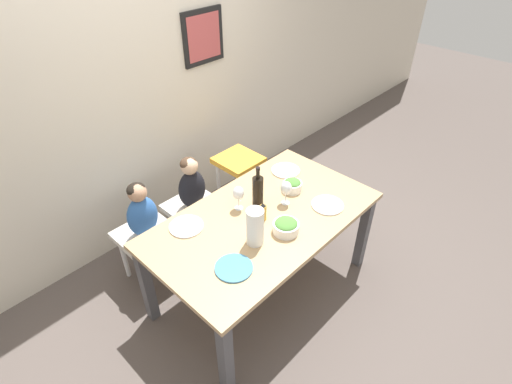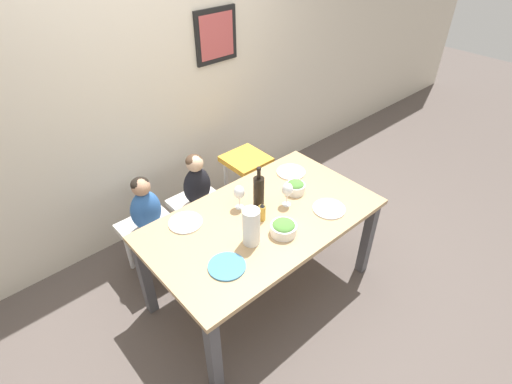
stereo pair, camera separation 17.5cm
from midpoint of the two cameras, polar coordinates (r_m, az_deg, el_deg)
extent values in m
plane|color=#564C47|center=(3.28, 2.40, -13.54)|extent=(14.00, 14.00, 0.00)
cube|color=beige|center=(3.34, -12.89, 15.41)|extent=(10.00, 0.06, 2.70)
cube|color=black|center=(3.54, -4.23, 21.36)|extent=(0.41, 0.02, 0.44)
cube|color=#B74C4C|center=(3.53, -4.09, 21.32)|extent=(0.33, 0.00, 0.36)
cube|color=tan|center=(2.76, 2.78, -3.97)|extent=(1.62, 0.93, 0.03)
cube|color=#4C4C51|center=(2.53, -3.92, -22.50)|extent=(0.07, 0.07, 0.70)
cube|color=#4C4C51|center=(3.30, 17.10, -6.39)|extent=(0.07, 0.07, 0.70)
cube|color=#4C4C51|center=(2.96, -13.90, -11.80)|extent=(0.07, 0.07, 0.70)
cube|color=#4C4C51|center=(3.64, 6.74, -0.06)|extent=(0.07, 0.07, 0.70)
cylinder|color=silver|center=(3.20, -13.75, -10.97)|extent=(0.04, 0.04, 0.42)
cylinder|color=silver|center=(3.29, -9.13, -8.48)|extent=(0.04, 0.04, 0.42)
cylinder|color=silver|center=(3.40, -16.39, -7.94)|extent=(0.04, 0.04, 0.42)
cylinder|color=silver|center=(3.49, -11.99, -5.71)|extent=(0.04, 0.04, 0.42)
cube|color=silver|center=(3.18, -13.39, -5.25)|extent=(0.41, 0.42, 0.05)
cylinder|color=silver|center=(3.35, -6.93, -7.26)|extent=(0.04, 0.04, 0.42)
cylinder|color=silver|center=(3.48, -2.82, -4.95)|extent=(0.04, 0.04, 0.42)
cylinder|color=silver|center=(3.54, -9.87, -4.61)|extent=(0.04, 0.04, 0.42)
cylinder|color=silver|center=(3.66, -5.88, -2.53)|extent=(0.04, 0.04, 0.42)
cube|color=silver|center=(3.35, -6.65, -1.81)|extent=(0.41, 0.42, 0.05)
cylinder|color=silver|center=(3.53, -0.18, -1.75)|extent=(0.04, 0.04, 0.64)
cylinder|color=silver|center=(3.67, 2.88, -0.05)|extent=(0.04, 0.04, 0.64)
cylinder|color=silver|center=(3.69, -2.87, 0.16)|extent=(0.04, 0.04, 0.64)
cylinder|color=silver|center=(3.83, 0.16, 1.72)|extent=(0.04, 0.04, 0.64)
cube|color=gold|center=(3.48, 0.00, 4.59)|extent=(0.35, 0.36, 0.05)
ellipsoid|color=#3366B2|center=(3.06, -13.89, -2.60)|extent=(0.24, 0.16, 0.33)
sphere|color=tan|center=(2.93, -14.50, 0.68)|extent=(0.14, 0.14, 0.14)
ellipsoid|color=black|center=(2.92, -14.64, 1.07)|extent=(0.13, 0.13, 0.10)
ellipsoid|color=black|center=(3.24, -6.88, 0.83)|extent=(0.24, 0.16, 0.33)
sphere|color=#D6AD89|center=(3.11, -7.17, 4.05)|extent=(0.14, 0.14, 0.14)
ellipsoid|color=#473323|center=(3.11, -7.29, 4.42)|extent=(0.13, 0.13, 0.10)
cylinder|color=black|center=(2.77, 2.20, -0.09)|extent=(0.08, 0.08, 0.24)
cylinder|color=black|center=(2.68, 2.28, 2.68)|extent=(0.03, 0.03, 0.09)
cylinder|color=black|center=(2.66, 2.30, 3.28)|extent=(0.03, 0.03, 0.02)
cylinder|color=white|center=(2.48, 1.34, -5.04)|extent=(0.11, 0.11, 0.26)
cylinder|color=white|center=(2.87, 6.13, -1.80)|extent=(0.06, 0.06, 0.00)
cylinder|color=white|center=(2.84, 6.19, -1.15)|extent=(0.01, 0.01, 0.08)
ellipsoid|color=white|center=(2.79, 6.31, 0.31)|extent=(0.08, 0.08, 0.10)
cylinder|color=white|center=(2.83, -0.60, -2.22)|extent=(0.06, 0.06, 0.00)
cylinder|color=white|center=(2.80, -0.61, -1.56)|extent=(0.01, 0.01, 0.08)
ellipsoid|color=white|center=(2.75, -0.62, -0.09)|extent=(0.08, 0.08, 0.10)
cylinder|color=white|center=(2.62, 5.87, -5.35)|extent=(0.17, 0.17, 0.07)
ellipsoid|color=#4C8438|center=(2.59, 5.92, -4.78)|extent=(0.15, 0.15, 0.05)
cylinder|color=white|center=(2.98, 7.33, 0.50)|extent=(0.14, 0.14, 0.07)
ellipsoid|color=#4C8438|center=(2.95, 7.38, 1.04)|extent=(0.12, 0.12, 0.05)
cylinder|color=teal|center=(2.42, -2.09, -10.63)|extent=(0.23, 0.23, 0.01)
cylinder|color=silver|center=(2.72, -8.23, -4.39)|extent=(0.23, 0.23, 0.01)
cylinder|color=silver|center=(3.20, 6.59, 2.82)|extent=(0.23, 0.23, 0.01)
cylinder|color=silver|center=(2.87, 12.11, -2.41)|extent=(0.23, 0.23, 0.01)
cylinder|color=#BC8E33|center=(2.69, 2.74, -3.07)|extent=(0.05, 0.05, 0.12)
cone|color=black|center=(2.65, 2.78, -1.92)|extent=(0.04, 0.04, 0.02)
camera|label=1|loc=(0.09, -88.13, 1.41)|focal=28.00mm
camera|label=2|loc=(0.09, 91.87, -1.41)|focal=28.00mm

